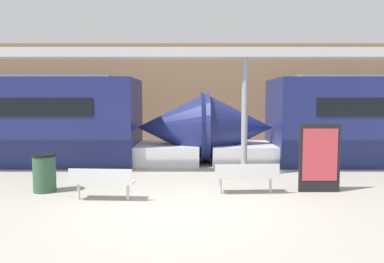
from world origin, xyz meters
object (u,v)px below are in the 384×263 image
(trash_bin, at_px, (44,173))
(poster_board, at_px, (319,158))
(support_column_near, at_px, (244,118))
(bench_far, at_px, (246,175))
(bench_near, at_px, (102,181))

(trash_bin, distance_m, poster_board, 6.97)
(poster_board, distance_m, support_column_near, 2.65)
(bench_far, bearing_deg, poster_board, 2.11)
(trash_bin, bearing_deg, support_column_near, 19.05)
(poster_board, relative_size, support_column_near, 0.49)
(bench_far, relative_size, poster_board, 0.93)
(bench_near, xyz_separation_m, support_column_near, (3.65, 2.69, 1.31))
(bench_far, bearing_deg, trash_bin, 173.81)
(bench_far, distance_m, trash_bin, 5.09)
(bench_near, distance_m, trash_bin, 1.87)
(bench_far, height_order, poster_board, poster_board)
(trash_bin, bearing_deg, bench_near, -27.18)
(bench_far, xyz_separation_m, trash_bin, (-5.09, 0.23, 0.01))
(bench_near, bearing_deg, support_column_near, 39.95)
(bench_far, bearing_deg, bench_near, -173.25)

